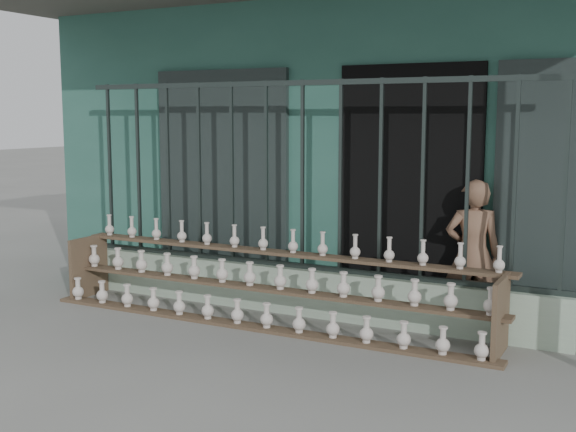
% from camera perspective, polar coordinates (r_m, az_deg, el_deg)
% --- Properties ---
extents(ground, '(60.00, 60.00, 0.00)m').
position_cam_1_polar(ground, '(6.01, -4.42, -10.68)').
color(ground, slate).
extents(workshop_building, '(7.40, 6.60, 3.21)m').
position_cam_1_polar(workshop_building, '(9.56, 8.93, 6.08)').
color(workshop_building, '#2C5D50').
rests_on(workshop_building, ground).
extents(parapet_wall, '(5.00, 0.20, 0.45)m').
position_cam_1_polar(parapet_wall, '(7.04, 1.12, -5.95)').
color(parapet_wall, '#A1BBA1').
rests_on(parapet_wall, ground).
extents(security_fence, '(5.00, 0.04, 1.80)m').
position_cam_1_polar(security_fence, '(6.86, 1.14, 3.20)').
color(security_fence, '#283330').
rests_on(security_fence, parapet_wall).
extents(shelf_rack, '(4.50, 0.68, 0.85)m').
position_cam_1_polar(shelf_rack, '(6.74, -1.89, -5.38)').
color(shelf_rack, brown).
rests_on(shelf_rack, ground).
extents(elderly_woman, '(0.57, 0.46, 1.35)m').
position_cam_1_polar(elderly_woman, '(6.74, 14.40, -2.91)').
color(elderly_woman, brown).
rests_on(elderly_woman, ground).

